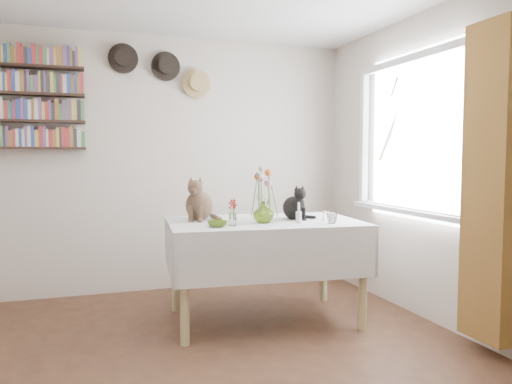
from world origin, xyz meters
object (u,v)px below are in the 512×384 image
object	(u,v)px
tabby_cat	(199,198)
flower_vase	(263,212)
bookshelf_unit	(25,98)
black_cat	(294,202)
dining_table	(264,245)

from	to	relation	value
tabby_cat	flower_vase	xyz separation A→B (m)	(0.43, -0.35, -0.10)
bookshelf_unit	black_cat	bearing A→B (deg)	-28.21
dining_table	tabby_cat	distance (m)	0.65
tabby_cat	bookshelf_unit	xyz separation A→B (m)	(-1.36, 0.92, 0.85)
dining_table	black_cat	bearing A→B (deg)	2.11
tabby_cat	flower_vase	distance (m)	0.56
flower_vase	bookshelf_unit	size ratio (longest dim) A/B	0.17
tabby_cat	bookshelf_unit	distance (m)	1.85
black_cat	bookshelf_unit	size ratio (longest dim) A/B	0.29
black_cat	flower_vase	distance (m)	0.35
flower_vase	tabby_cat	bearing A→B (deg)	141.20
dining_table	tabby_cat	xyz separation A→B (m)	(-0.48, 0.22, 0.38)
dining_table	black_cat	distance (m)	0.43
tabby_cat	black_cat	xyz separation A→B (m)	(0.74, -0.21, -0.04)
flower_vase	black_cat	bearing A→B (deg)	23.58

